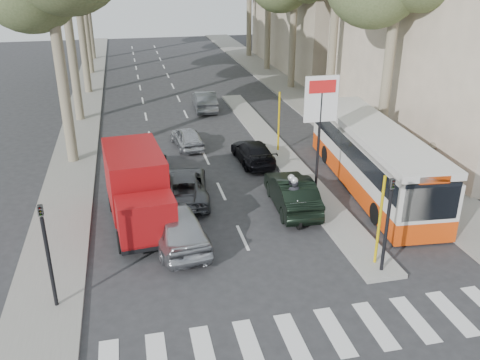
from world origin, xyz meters
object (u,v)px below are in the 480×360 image
(dark_hatchback, at_px, (292,192))
(red_truck, at_px, (137,188))
(motorcycle, at_px, (292,198))
(silver_hatchback, at_px, (176,225))
(city_bus, at_px, (373,156))

(dark_hatchback, xyz_separation_m, red_truck, (-6.59, 0.01, 0.87))
(red_truck, bearing_deg, motorcycle, -13.35)
(silver_hatchback, distance_m, red_truck, 2.53)
(dark_hatchback, height_order, city_bus, city_bus)
(silver_hatchback, height_order, motorcycle, motorcycle)
(silver_hatchback, bearing_deg, city_bus, -168.15)
(city_bus, bearing_deg, red_truck, -168.33)
(city_bus, bearing_deg, dark_hatchback, -158.24)
(silver_hatchback, bearing_deg, dark_hatchback, -166.53)
(silver_hatchback, bearing_deg, red_truck, -63.48)
(dark_hatchback, xyz_separation_m, motorcycle, (-0.29, -0.86, 0.15))
(red_truck, bearing_deg, city_bus, 1.44)
(red_truck, relative_size, city_bus, 0.51)
(silver_hatchback, relative_size, city_bus, 0.40)
(silver_hatchback, height_order, city_bus, city_bus)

